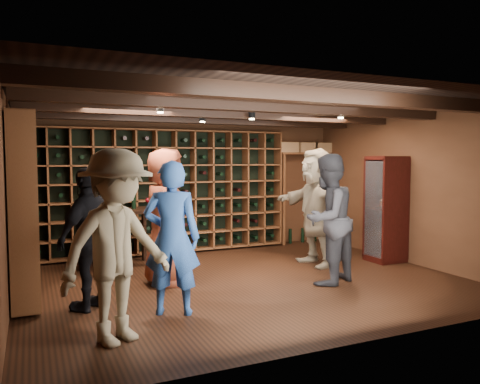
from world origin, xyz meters
name	(u,v)px	position (x,y,z in m)	size (l,w,h in m)	color
ground	(245,281)	(0.00, 0.00, 0.00)	(6.00, 6.00, 0.00)	black
room_shell	(243,110)	(0.00, 0.05, 2.42)	(6.00, 6.00, 6.00)	#54311D
wine_rack_back	(165,191)	(-0.52, 2.33, 1.15)	(4.65, 0.30, 2.20)	brown
wine_rack_left	(25,203)	(-2.83, 0.82, 1.15)	(0.30, 2.65, 2.20)	brown
crate_shelf	(304,167)	(2.41, 2.32, 1.57)	(1.20, 0.32, 2.07)	brown
display_cabinet	(386,211)	(2.71, 0.20, 0.86)	(0.55, 0.50, 1.75)	black
man_blue_shirt	(172,238)	(-1.34, -0.96, 0.86)	(0.63, 0.41, 1.72)	navy
man_grey_suit	(328,219)	(0.99, -0.59, 0.90)	(0.88, 0.68, 1.80)	black
guest_red_floral	(165,216)	(-1.06, 0.32, 0.94)	(0.92, 0.60, 1.88)	maroon
guest_woman_black	(91,238)	(-2.14, -0.41, 0.82)	(0.96, 0.40, 1.64)	black
guest_khaki	(117,246)	(-2.03, -1.54, 0.91)	(1.18, 0.68, 1.83)	#7C6F56
guest_beige	(316,207)	(1.50, 0.47, 0.96)	(1.77, 0.56, 1.91)	gray
tasting_table	(121,217)	(-1.46, 1.50, 0.81)	(1.36, 0.98, 1.21)	black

